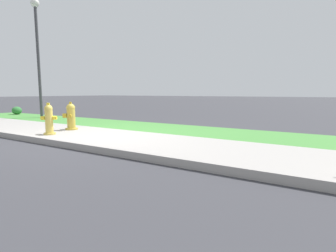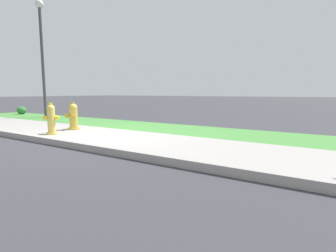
{
  "view_description": "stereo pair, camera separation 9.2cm",
  "coord_description": "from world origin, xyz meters",
  "px_view_note": "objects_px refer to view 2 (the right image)",
  "views": [
    {
      "loc": [
        4.48,
        -4.21,
        1.0
      ],
      "look_at": [
        2.05,
        -0.23,
        0.4
      ],
      "focal_mm": 28.0,
      "sensor_mm": 36.0,
      "label": 1
    },
    {
      "loc": [
        4.56,
        -4.16,
        1.0
      ],
      "look_at": [
        2.05,
        -0.23,
        0.4
      ],
      "focal_mm": 28.0,
      "sensor_mm": 36.0,
      "label": 2
    }
  ],
  "objects_px": {
    "fire_hydrant_at_driveway": "(73,116)",
    "fire_hydrant_by_grass_verge": "(51,119)",
    "shrub_bush_near_lamp": "(22,110)",
    "street_lamp": "(41,41)"
  },
  "relations": [
    {
      "from": "shrub_bush_near_lamp",
      "to": "fire_hydrant_by_grass_verge",
      "type": "bearing_deg",
      "value": -23.34
    },
    {
      "from": "shrub_bush_near_lamp",
      "to": "street_lamp",
      "type": "bearing_deg",
      "value": -6.95
    },
    {
      "from": "fire_hydrant_by_grass_verge",
      "to": "shrub_bush_near_lamp",
      "type": "xyz_separation_m",
      "value": [
        -6.54,
        2.82,
        -0.19
      ]
    },
    {
      "from": "street_lamp",
      "to": "fire_hydrant_at_driveway",
      "type": "bearing_deg",
      "value": -23.49
    },
    {
      "from": "street_lamp",
      "to": "shrub_bush_near_lamp",
      "type": "bearing_deg",
      "value": 173.05
    },
    {
      "from": "fire_hydrant_at_driveway",
      "to": "fire_hydrant_by_grass_verge",
      "type": "height_order",
      "value": "fire_hydrant_by_grass_verge"
    },
    {
      "from": "fire_hydrant_at_driveway",
      "to": "street_lamp",
      "type": "height_order",
      "value": "street_lamp"
    },
    {
      "from": "fire_hydrant_at_driveway",
      "to": "fire_hydrant_by_grass_verge",
      "type": "xyz_separation_m",
      "value": [
        0.25,
        -0.81,
        0.01
      ]
    },
    {
      "from": "fire_hydrant_at_driveway",
      "to": "street_lamp",
      "type": "distance_m",
      "value": 5.08
    },
    {
      "from": "fire_hydrant_at_driveway",
      "to": "shrub_bush_near_lamp",
      "type": "relative_size",
      "value": 1.8
    }
  ]
}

